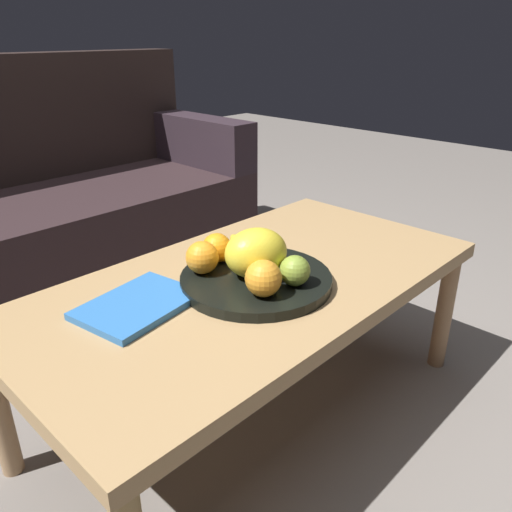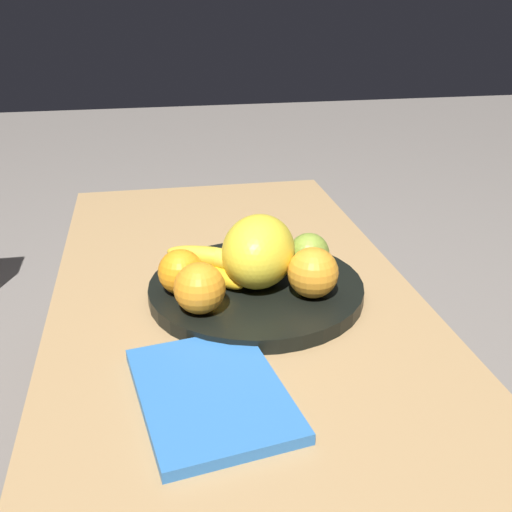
{
  "view_description": "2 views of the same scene",
  "coord_description": "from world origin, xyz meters",
  "px_view_note": "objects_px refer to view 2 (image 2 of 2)",
  "views": [
    {
      "loc": [
        -0.82,
        -0.79,
        0.98
      ],
      "look_at": [
        -0.03,
        -0.03,
        0.49
      ],
      "focal_mm": 35.63,
      "sensor_mm": 36.0,
      "label": 1
    },
    {
      "loc": [
        -0.92,
        0.14,
        0.91
      ],
      "look_at": [
        -0.03,
        -0.03,
        0.49
      ],
      "focal_mm": 42.15,
      "sensor_mm": 36.0,
      "label": 2
    }
  ],
  "objects_px": {
    "orange_front": "(200,288)",
    "banana_bunch": "(212,266)",
    "fruit_bowl": "(256,289)",
    "magazine": "(211,393)",
    "melon_large_front": "(258,251)",
    "orange_left": "(181,272)",
    "orange_right": "(313,273)",
    "coffee_table": "(235,312)",
    "apple_front": "(309,253)"
  },
  "relations": [
    {
      "from": "melon_large_front",
      "to": "orange_left",
      "type": "xyz_separation_m",
      "value": [
        -0.01,
        0.13,
        -0.02
      ]
    },
    {
      "from": "orange_left",
      "to": "banana_bunch",
      "type": "distance_m",
      "value": 0.06
    },
    {
      "from": "orange_front",
      "to": "banana_bunch",
      "type": "bearing_deg",
      "value": -17.41
    },
    {
      "from": "apple_front",
      "to": "magazine",
      "type": "distance_m",
      "value": 0.36
    },
    {
      "from": "orange_right",
      "to": "magazine",
      "type": "relative_size",
      "value": 0.33
    },
    {
      "from": "orange_front",
      "to": "banana_bunch",
      "type": "xyz_separation_m",
      "value": [
        0.1,
        -0.03,
        -0.01
      ]
    },
    {
      "from": "banana_bunch",
      "to": "magazine",
      "type": "distance_m",
      "value": 0.29
    },
    {
      "from": "orange_right",
      "to": "magazine",
      "type": "height_order",
      "value": "orange_right"
    },
    {
      "from": "fruit_bowl",
      "to": "melon_large_front",
      "type": "relative_size",
      "value": 2.42
    },
    {
      "from": "orange_left",
      "to": "magazine",
      "type": "height_order",
      "value": "orange_left"
    },
    {
      "from": "fruit_bowl",
      "to": "apple_front",
      "type": "bearing_deg",
      "value": -74.57
    },
    {
      "from": "apple_front",
      "to": "orange_right",
      "type": "bearing_deg",
      "value": 169.02
    },
    {
      "from": "banana_bunch",
      "to": "orange_front",
      "type": "bearing_deg",
      "value": 162.59
    },
    {
      "from": "apple_front",
      "to": "banana_bunch",
      "type": "height_order",
      "value": "apple_front"
    },
    {
      "from": "orange_right",
      "to": "banana_bunch",
      "type": "bearing_deg",
      "value": 61.85
    },
    {
      "from": "coffee_table",
      "to": "orange_front",
      "type": "xyz_separation_m",
      "value": [
        -0.1,
        0.07,
        0.11
      ]
    },
    {
      "from": "orange_front",
      "to": "magazine",
      "type": "height_order",
      "value": "orange_front"
    },
    {
      "from": "coffee_table",
      "to": "melon_large_front",
      "type": "height_order",
      "value": "melon_large_front"
    },
    {
      "from": "coffee_table",
      "to": "magazine",
      "type": "xyz_separation_m",
      "value": [
        -0.29,
        0.08,
        0.05
      ]
    },
    {
      "from": "orange_right",
      "to": "apple_front",
      "type": "distance_m",
      "value": 0.09
    },
    {
      "from": "orange_front",
      "to": "orange_left",
      "type": "height_order",
      "value": "orange_front"
    },
    {
      "from": "fruit_bowl",
      "to": "orange_front",
      "type": "height_order",
      "value": "orange_front"
    },
    {
      "from": "orange_front",
      "to": "magazine",
      "type": "bearing_deg",
      "value": 178.12
    },
    {
      "from": "melon_large_front",
      "to": "magazine",
      "type": "relative_size",
      "value": 0.6
    },
    {
      "from": "orange_front",
      "to": "apple_front",
      "type": "xyz_separation_m",
      "value": [
        0.11,
        -0.2,
        -0.0
      ]
    },
    {
      "from": "orange_right",
      "to": "magazine",
      "type": "bearing_deg",
      "value": 136.76
    },
    {
      "from": "coffee_table",
      "to": "apple_front",
      "type": "height_order",
      "value": "apple_front"
    },
    {
      "from": "coffee_table",
      "to": "banana_bunch",
      "type": "height_order",
      "value": "banana_bunch"
    },
    {
      "from": "coffee_table",
      "to": "banana_bunch",
      "type": "xyz_separation_m",
      "value": [
        -0.0,
        0.04,
        0.1
      ]
    },
    {
      "from": "coffee_table",
      "to": "orange_left",
      "type": "bearing_deg",
      "value": 111.19
    },
    {
      "from": "coffee_table",
      "to": "magazine",
      "type": "relative_size",
      "value": 4.81
    },
    {
      "from": "coffee_table",
      "to": "melon_large_front",
      "type": "distance_m",
      "value": 0.14
    },
    {
      "from": "orange_right",
      "to": "apple_front",
      "type": "xyz_separation_m",
      "value": [
        0.09,
        -0.02,
        -0.01
      ]
    },
    {
      "from": "fruit_bowl",
      "to": "orange_left",
      "type": "distance_m",
      "value": 0.14
    },
    {
      "from": "melon_large_front",
      "to": "orange_front",
      "type": "relative_size",
      "value": 1.88
    },
    {
      "from": "fruit_bowl",
      "to": "melon_large_front",
      "type": "distance_m",
      "value": 0.07
    },
    {
      "from": "orange_left",
      "to": "apple_front",
      "type": "bearing_deg",
      "value": -80.38
    },
    {
      "from": "orange_front",
      "to": "banana_bunch",
      "type": "relative_size",
      "value": 0.48
    },
    {
      "from": "orange_left",
      "to": "apple_front",
      "type": "height_order",
      "value": "orange_left"
    },
    {
      "from": "magazine",
      "to": "apple_front",
      "type": "bearing_deg",
      "value": -44.63
    },
    {
      "from": "orange_right",
      "to": "magazine",
      "type": "distance_m",
      "value": 0.28
    },
    {
      "from": "orange_right",
      "to": "banana_bunch",
      "type": "xyz_separation_m",
      "value": [
        0.08,
        0.15,
        -0.01
      ]
    },
    {
      "from": "fruit_bowl",
      "to": "melon_large_front",
      "type": "height_order",
      "value": "melon_large_front"
    },
    {
      "from": "coffee_table",
      "to": "apple_front",
      "type": "relative_size",
      "value": 16.84
    },
    {
      "from": "orange_front",
      "to": "orange_left",
      "type": "relative_size",
      "value": 1.07
    },
    {
      "from": "melon_large_front",
      "to": "orange_front",
      "type": "distance_m",
      "value": 0.13
    },
    {
      "from": "melon_large_front",
      "to": "banana_bunch",
      "type": "xyz_separation_m",
      "value": [
        0.02,
        0.07,
        -0.03
      ]
    },
    {
      "from": "coffee_table",
      "to": "fruit_bowl",
      "type": "height_order",
      "value": "fruit_bowl"
    },
    {
      "from": "fruit_bowl",
      "to": "magazine",
      "type": "height_order",
      "value": "fruit_bowl"
    },
    {
      "from": "banana_bunch",
      "to": "magazine",
      "type": "xyz_separation_m",
      "value": [
        -0.28,
        0.04,
        -0.04
      ]
    }
  ]
}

